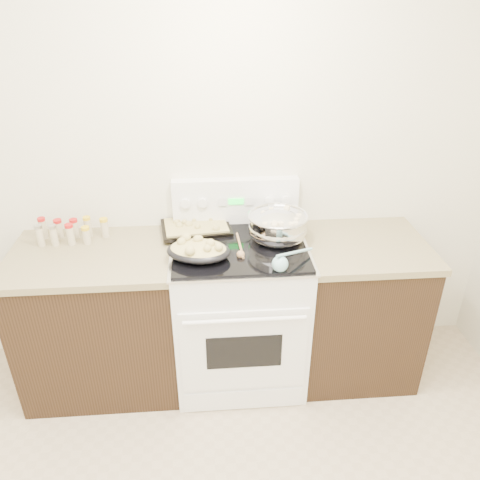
{
  "coord_description": "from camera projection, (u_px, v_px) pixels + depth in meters",
  "views": [
    {
      "loc": [
        0.17,
        -0.88,
        2.22
      ],
      "look_at": [
        0.35,
        1.37,
        1.0
      ],
      "focal_mm": 35.0,
      "sensor_mm": 36.0,
      "label": 1
    }
  ],
  "objects": [
    {
      "name": "room_shell",
      "position": [
        129.0,
        260.0,
        1.01
      ],
      "size": [
        4.1,
        3.6,
        2.75
      ],
      "color": "silver",
      "rests_on": "ground"
    },
    {
      "name": "counter_left",
      "position": [
        102.0,
        319.0,
        2.82
      ],
      "size": [
        0.93,
        0.67,
        0.92
      ],
      "color": "black",
      "rests_on": "ground"
    },
    {
      "name": "counter_right",
      "position": [
        355.0,
        307.0,
        2.93
      ],
      "size": [
        0.73,
        0.67,
        0.92
      ],
      "color": "black",
      "rests_on": "ground"
    },
    {
      "name": "kitchen_range",
      "position": [
        239.0,
        309.0,
        2.86
      ],
      "size": [
        0.78,
        0.73,
        1.22
      ],
      "color": "white",
      "rests_on": "ground"
    },
    {
      "name": "mixing_bowl",
      "position": [
        278.0,
        227.0,
        2.66
      ],
      "size": [
        0.43,
        0.43,
        0.2
      ],
      "color": "silver",
      "rests_on": "kitchen_range"
    },
    {
      "name": "roasting_pan",
      "position": [
        198.0,
        250.0,
        2.49
      ],
      "size": [
        0.39,
        0.31,
        0.12
      ],
      "color": "black",
      "rests_on": "kitchen_range"
    },
    {
      "name": "baking_sheet",
      "position": [
        195.0,
        226.0,
        2.8
      ],
      "size": [
        0.44,
        0.33,
        0.06
      ],
      "color": "black",
      "rests_on": "kitchen_range"
    },
    {
      "name": "wooden_spoon",
      "position": [
        240.0,
        251.0,
        2.56
      ],
      "size": [
        0.04,
        0.28,
        0.04
      ],
      "color": "#B08150",
      "rests_on": "kitchen_range"
    },
    {
      "name": "blue_ladle",
      "position": [
        282.0,
        263.0,
        2.4
      ],
      "size": [
        0.24,
        0.2,
        0.11
      ],
      "color": "#7CAFB8",
      "rests_on": "kitchen_range"
    },
    {
      "name": "spice_jars",
      "position": [
        69.0,
        231.0,
        2.71
      ],
      "size": [
        0.4,
        0.14,
        0.13
      ],
      "color": "#BFB28C",
      "rests_on": "counter_left"
    }
  ]
}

